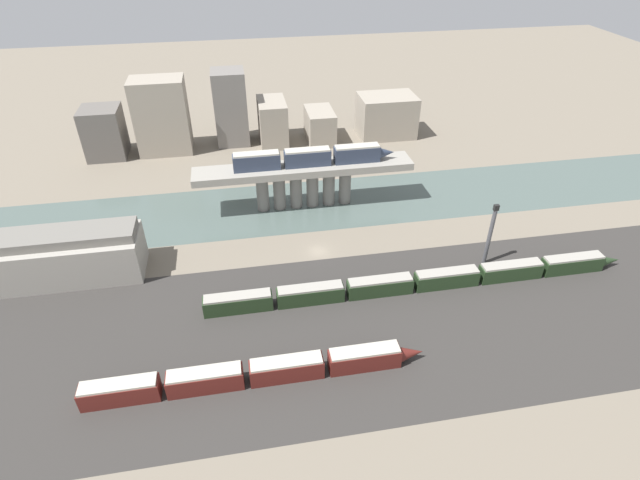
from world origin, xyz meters
The scene contains 15 objects.
ground_plane centered at (0.00, 0.00, 0.00)m, with size 400.00×400.00×0.00m, color #756B5B.
railbed_yard centered at (0.00, -24.00, 0.00)m, with size 280.00×42.00×0.01m, color #33302D.
river_water centered at (0.00, 19.96, 0.00)m, with size 320.00×24.43×0.01m, color #4C5B56.
bridge centered at (0.00, 19.96, 7.85)m, with size 52.36×7.50×10.95m.
train_on_bridge centered at (2.21, 19.96, 12.94)m, with size 38.62×3.04×4.08m.
train_yard_near centered at (-15.80, -32.89, 1.87)m, with size 53.86×2.93×3.81m.
train_yard_mid centered at (17.52, -15.73, 1.76)m, with size 84.77×2.76×3.59m.
warehouse_building centered at (-49.51, 0.60, 5.00)m, with size 26.67×10.67×10.52m.
signal_tower centered at (33.50, -10.12, 7.08)m, with size 1.00×0.82×14.12m.
city_block_far_left centered at (-52.63, 58.87, 7.20)m, with size 10.85×10.96×14.41m, color #605B56.
city_block_left centered at (-35.86, 59.28, 10.85)m, with size 15.15×10.18×21.69m, color gray.
city_block_center centered at (-15.88, 62.29, 11.07)m, with size 9.63×9.86×22.13m, color slate.
city_block_right centered at (-3.67, 60.27, 6.54)m, with size 8.22×14.24×13.08m, color gray.
city_block_far_right centered at (10.84, 58.97, 4.83)m, with size 8.17×13.67×9.67m, color gray.
city_block_tall centered at (32.37, 59.70, 6.37)m, with size 17.45×12.40×12.74m, color gray.
Camera 1 is at (-15.04, -86.32, 63.51)m, focal length 28.00 mm.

